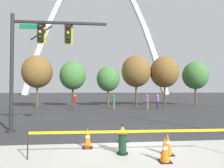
{
  "coord_description": "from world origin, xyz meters",
  "views": [
    {
      "loc": [
        -1.28,
        -7.62,
        2.12
      ],
      "look_at": [
        -0.11,
        5.0,
        2.5
      ],
      "focal_mm": 30.23,
      "sensor_mm": 36.0,
      "label": 1
    }
  ],
  "objects_px": {
    "traffic_cone_by_hydrant": "(165,150)",
    "pedestrian_standing_center": "(114,102)",
    "fire_hydrant": "(122,140)",
    "pedestrian_near_trees": "(75,102)",
    "traffic_cone_mid_sidewalk": "(88,138)",
    "traffic_cone_curb_edge": "(168,144)",
    "traffic_signal_gantry": "(35,52)",
    "pedestrian_walking_left": "(147,102)",
    "monument_arch": "(98,37)",
    "pedestrian_walking_right": "(158,102)"
  },
  "relations": [
    {
      "from": "traffic_cone_by_hydrant",
      "to": "pedestrian_standing_center",
      "type": "xyz_separation_m",
      "value": [
        0.01,
        14.79,
        0.46
      ]
    },
    {
      "from": "fire_hydrant",
      "to": "pedestrian_near_trees",
      "type": "xyz_separation_m",
      "value": [
        -2.92,
        13.42,
        0.35
      ]
    },
    {
      "from": "traffic_cone_mid_sidewalk",
      "to": "traffic_cone_curb_edge",
      "type": "xyz_separation_m",
      "value": [
        2.62,
        -0.96,
        0.0
      ]
    },
    {
      "from": "pedestrian_near_trees",
      "to": "fire_hydrant",
      "type": "bearing_deg",
      "value": -77.71
    },
    {
      "from": "traffic_signal_gantry",
      "to": "pedestrian_walking_left",
      "type": "bearing_deg",
      "value": 48.28
    },
    {
      "from": "traffic_cone_curb_edge",
      "to": "monument_arch",
      "type": "height_order",
      "value": "monument_arch"
    },
    {
      "from": "traffic_cone_mid_sidewalk",
      "to": "pedestrian_walking_left",
      "type": "xyz_separation_m",
      "value": [
        5.79,
        12.59,
        0.46
      ]
    },
    {
      "from": "traffic_cone_curb_edge",
      "to": "pedestrian_walking_left",
      "type": "xyz_separation_m",
      "value": [
        3.17,
        13.55,
        0.46
      ]
    },
    {
      "from": "traffic_cone_by_hydrant",
      "to": "monument_arch",
      "type": "xyz_separation_m",
      "value": [
        -0.78,
        69.64,
        22.84
      ]
    },
    {
      "from": "monument_arch",
      "to": "pedestrian_walking_right",
      "type": "xyz_separation_m",
      "value": [
        5.53,
        -55.12,
        -22.38
      ]
    },
    {
      "from": "traffic_signal_gantry",
      "to": "pedestrian_walking_right",
      "type": "relative_size",
      "value": 3.77
    },
    {
      "from": "traffic_cone_mid_sidewalk",
      "to": "monument_arch",
      "type": "height_order",
      "value": "monument_arch"
    },
    {
      "from": "pedestrian_walking_left",
      "to": "pedestrian_walking_right",
      "type": "height_order",
      "value": "same"
    },
    {
      "from": "traffic_cone_by_hydrant",
      "to": "traffic_signal_gantry",
      "type": "height_order",
      "value": "traffic_signal_gantry"
    },
    {
      "from": "pedestrian_walking_left",
      "to": "pedestrian_near_trees",
      "type": "bearing_deg",
      "value": 179.33
    },
    {
      "from": "traffic_cone_by_hydrant",
      "to": "pedestrian_near_trees",
      "type": "bearing_deg",
      "value": 105.96
    },
    {
      "from": "traffic_cone_by_hydrant",
      "to": "pedestrian_near_trees",
      "type": "distance_m",
      "value": 14.78
    },
    {
      "from": "pedestrian_standing_center",
      "to": "pedestrian_walking_left",
      "type": "bearing_deg",
      "value": -10.89
    },
    {
      "from": "traffic_cone_mid_sidewalk",
      "to": "pedestrian_near_trees",
      "type": "height_order",
      "value": "pedestrian_near_trees"
    },
    {
      "from": "traffic_cone_curb_edge",
      "to": "monument_arch",
      "type": "distance_m",
      "value": 72.75
    },
    {
      "from": "pedestrian_walking_left",
      "to": "pedestrian_walking_right",
      "type": "bearing_deg",
      "value": 17.3
    },
    {
      "from": "traffic_signal_gantry",
      "to": "pedestrian_standing_center",
      "type": "xyz_separation_m",
      "value": [
        5.1,
        10.29,
        -3.25
      ]
    },
    {
      "from": "traffic_cone_curb_edge",
      "to": "pedestrian_near_trees",
      "type": "bearing_deg",
      "value": 107.79
    },
    {
      "from": "traffic_cone_mid_sidewalk",
      "to": "pedestrian_standing_center",
      "type": "bearing_deg",
      "value": 80.12
    },
    {
      "from": "fire_hydrant",
      "to": "traffic_signal_gantry",
      "type": "xyz_separation_m",
      "value": [
        -3.95,
        3.71,
        3.6
      ]
    },
    {
      "from": "pedestrian_walking_right",
      "to": "pedestrian_walking_left",
      "type": "bearing_deg",
      "value": -162.7
    },
    {
      "from": "pedestrian_walking_right",
      "to": "fire_hydrant",
      "type": "bearing_deg",
      "value": -113.23
    },
    {
      "from": "monument_arch",
      "to": "pedestrian_walking_right",
      "type": "bearing_deg",
      "value": -84.27
    },
    {
      "from": "fire_hydrant",
      "to": "pedestrian_near_trees",
      "type": "height_order",
      "value": "pedestrian_near_trees"
    },
    {
      "from": "fire_hydrant",
      "to": "traffic_cone_curb_edge",
      "type": "height_order",
      "value": "fire_hydrant"
    },
    {
      "from": "monument_arch",
      "to": "pedestrian_walking_left",
      "type": "xyz_separation_m",
      "value": [
        4.27,
        -55.52,
        -22.38
      ]
    },
    {
      "from": "traffic_signal_gantry",
      "to": "pedestrian_standing_center",
      "type": "bearing_deg",
      "value": 63.65
    },
    {
      "from": "traffic_cone_curb_edge",
      "to": "pedestrian_standing_center",
      "type": "distance_m",
      "value": 14.23
    },
    {
      "from": "traffic_signal_gantry",
      "to": "monument_arch",
      "type": "distance_m",
      "value": 68.03
    },
    {
      "from": "traffic_cone_by_hydrant",
      "to": "fire_hydrant",
      "type": "bearing_deg",
      "value": 145.47
    },
    {
      "from": "traffic_signal_gantry",
      "to": "monument_arch",
      "type": "xyz_separation_m",
      "value": [
        4.31,
        65.14,
        19.13
      ]
    },
    {
      "from": "fire_hydrant",
      "to": "pedestrian_walking_left",
      "type": "height_order",
      "value": "pedestrian_walking_left"
    },
    {
      "from": "traffic_cone_mid_sidewalk",
      "to": "traffic_signal_gantry",
      "type": "relative_size",
      "value": 0.12
    },
    {
      "from": "traffic_cone_by_hydrant",
      "to": "traffic_cone_curb_edge",
      "type": "xyz_separation_m",
      "value": [
        0.31,
        0.57,
        0.0
      ]
    },
    {
      "from": "fire_hydrant",
      "to": "traffic_cone_curb_edge",
      "type": "distance_m",
      "value": 1.47
    },
    {
      "from": "fire_hydrant",
      "to": "pedestrian_walking_left",
      "type": "relative_size",
      "value": 0.62
    },
    {
      "from": "traffic_cone_mid_sidewalk",
      "to": "traffic_signal_gantry",
      "type": "bearing_deg",
      "value": 133.17
    },
    {
      "from": "pedestrian_standing_center",
      "to": "fire_hydrant",
      "type": "bearing_deg",
      "value": -94.67
    },
    {
      "from": "monument_arch",
      "to": "pedestrian_walking_left",
      "type": "distance_m",
      "value": 60.01
    },
    {
      "from": "pedestrian_standing_center",
      "to": "pedestrian_near_trees",
      "type": "xyz_separation_m",
      "value": [
        -4.07,
        -0.58,
        0.0
      ]
    },
    {
      "from": "traffic_cone_by_hydrant",
      "to": "pedestrian_standing_center",
      "type": "relative_size",
      "value": 0.46
    },
    {
      "from": "traffic_cone_by_hydrant",
      "to": "pedestrian_near_trees",
      "type": "height_order",
      "value": "pedestrian_near_trees"
    },
    {
      "from": "pedestrian_walking_left",
      "to": "pedestrian_standing_center",
      "type": "xyz_separation_m",
      "value": [
        -3.48,
        0.67,
        0.0
      ]
    },
    {
      "from": "traffic_cone_by_hydrant",
      "to": "pedestrian_walking_right",
      "type": "xyz_separation_m",
      "value": [
        4.75,
        14.51,
        0.46
      ]
    },
    {
      "from": "pedestrian_standing_center",
      "to": "traffic_cone_mid_sidewalk",
      "type": "bearing_deg",
      "value": -99.88
    }
  ]
}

